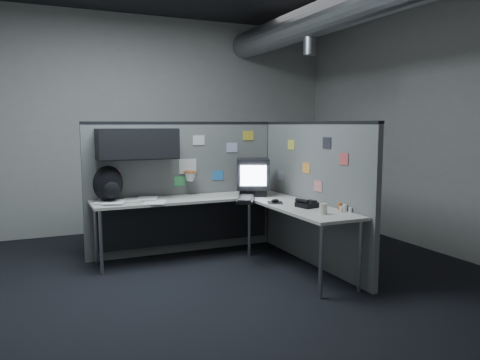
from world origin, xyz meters
name	(u,v)px	position (x,y,z in m)	size (l,w,h in m)	color
room	(281,75)	(0.56, 0.00, 2.10)	(5.62, 5.62, 3.22)	black
partition_back	(172,174)	(-0.25, 1.23, 1.00)	(2.44, 0.42, 1.63)	slate
partition_right	(312,193)	(1.10, 0.22, 0.82)	(0.07, 2.23, 1.63)	slate
desk	(219,210)	(0.15, 0.70, 0.61)	(2.31, 2.11, 0.73)	beige
monitor	(253,176)	(0.67, 0.89, 0.96)	(0.52, 0.52, 0.45)	black
keyboard	(246,199)	(0.40, 0.50, 0.75)	(0.40, 0.53, 0.04)	black
mouse	(275,201)	(0.64, 0.25, 0.74)	(0.23, 0.25, 0.04)	black
phone	(307,204)	(0.81, -0.13, 0.76)	(0.21, 0.23, 0.09)	black
bottles	(344,208)	(1.02, -0.48, 0.76)	(0.13, 0.17, 0.08)	silver
cup	(323,209)	(0.75, -0.53, 0.78)	(0.08, 0.08, 0.11)	beige
papers	(131,201)	(-0.81, 1.00, 0.74)	(0.82, 0.63, 0.02)	white
backpack	(108,184)	(-1.04, 1.07, 0.93)	(0.38, 0.36, 0.41)	black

